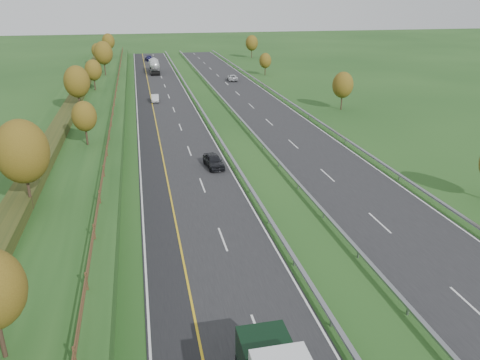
% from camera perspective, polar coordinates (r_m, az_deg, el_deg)
% --- Properties ---
extents(ground, '(400.00, 400.00, 0.00)m').
position_cam_1_polar(ground, '(69.07, -1.35, 5.90)').
color(ground, '#1C4217').
rests_on(ground, ground).
extents(near_carriageway, '(10.50, 200.00, 0.04)m').
position_cam_1_polar(near_carriageway, '(72.88, -8.34, 6.53)').
color(near_carriageway, black).
rests_on(near_carriageway, ground).
extents(far_carriageway, '(10.50, 200.00, 0.04)m').
position_cam_1_polar(far_carriageway, '(75.73, 4.29, 7.26)').
color(far_carriageway, black).
rests_on(far_carriageway, ground).
extents(hard_shoulder, '(3.00, 200.00, 0.04)m').
position_cam_1_polar(hard_shoulder, '(72.74, -11.30, 6.31)').
color(hard_shoulder, black).
rests_on(hard_shoulder, ground).
extents(lane_markings, '(26.75, 200.00, 0.01)m').
position_cam_1_polar(lane_markings, '(73.44, -3.32, 6.86)').
color(lane_markings, silver).
rests_on(lane_markings, near_carriageway).
extents(embankment_left, '(12.00, 200.00, 2.00)m').
position_cam_1_polar(embankment_left, '(72.99, -18.66, 6.44)').
color(embankment_left, '#1C4217').
rests_on(embankment_left, ground).
extents(hedge_left, '(2.20, 180.00, 1.10)m').
position_cam_1_polar(hedge_left, '(72.89, -20.37, 7.47)').
color(hedge_left, '#283415').
rests_on(hedge_left, embankment_left).
extents(fence_left, '(0.12, 189.06, 1.20)m').
position_cam_1_polar(fence_left, '(71.80, -15.27, 8.00)').
color(fence_left, '#422B19').
rests_on(fence_left, embankment_left).
extents(median_barrier_near, '(0.32, 200.00, 0.71)m').
position_cam_1_polar(median_barrier_near, '(73.31, -3.89, 7.28)').
color(median_barrier_near, gray).
rests_on(median_barrier_near, ground).
extents(median_barrier_far, '(0.32, 200.00, 0.71)m').
position_cam_1_polar(median_barrier_far, '(74.20, 0.04, 7.50)').
color(median_barrier_far, gray).
rests_on(median_barrier_far, ground).
extents(outer_barrier_far, '(0.32, 200.00, 0.71)m').
position_cam_1_polar(outer_barrier_far, '(77.40, 8.47, 7.86)').
color(outer_barrier_far, gray).
rests_on(outer_barrier_far, ground).
extents(trees_left, '(6.64, 164.30, 7.66)m').
position_cam_1_polar(trees_left, '(68.55, -19.15, 10.08)').
color(trees_left, '#2D2116').
rests_on(trees_left, embankment_left).
extents(trees_far, '(8.45, 118.60, 7.12)m').
position_cam_1_polar(trees_far, '(106.28, 6.90, 13.61)').
color(trees_far, '#2D2116').
rests_on(trees_far, ground).
extents(road_tanker, '(2.40, 11.22, 3.46)m').
position_cam_1_polar(road_tanker, '(126.57, -10.40, 13.58)').
color(road_tanker, silver).
rests_on(road_tanker, near_carriageway).
extents(car_dark_near, '(2.28, 4.62, 1.52)m').
position_cam_1_polar(car_dark_near, '(54.21, -3.24, 2.33)').
color(car_dark_near, black).
rests_on(car_dark_near, near_carriageway).
extents(car_silver_mid, '(1.47, 3.98, 1.30)m').
position_cam_1_polar(car_silver_mid, '(90.77, -10.32, 9.80)').
color(car_silver_mid, silver).
rests_on(car_silver_mid, near_carriageway).
extents(car_small_far, '(2.55, 5.21, 1.46)m').
position_cam_1_polar(car_small_far, '(151.39, -11.02, 14.37)').
color(car_small_far, '#171645').
rests_on(car_small_far, near_carriageway).
extents(car_oncoming, '(2.72, 5.10, 1.36)m').
position_cam_1_polar(car_oncoming, '(112.53, -0.93, 12.37)').
color(car_oncoming, silver).
rests_on(car_oncoming, far_carriageway).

